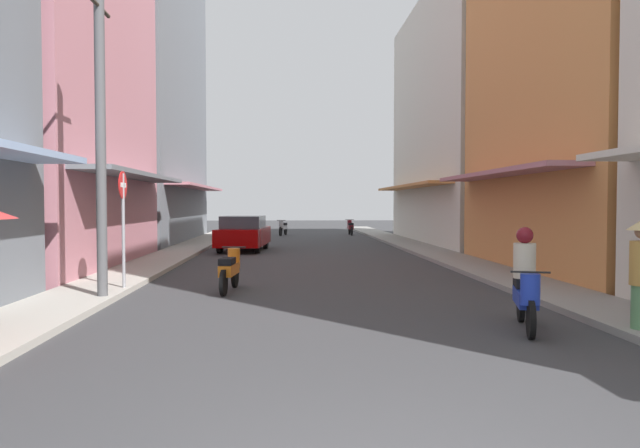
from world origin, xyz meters
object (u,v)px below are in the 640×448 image
at_px(motorbike_silver, 283,227).
at_px(parked_car, 244,233).
at_px(motorbike_maroon, 350,227).
at_px(utility_pole, 101,136).
at_px(street_sign_no_entry, 123,214).
at_px(motorbike_blue, 526,284).
at_px(motorbike_orange, 230,269).

distance_m(motorbike_silver, parked_car, 11.65).
height_order(motorbike_silver, motorbike_maroon, same).
xyz_separation_m(utility_pole, street_sign_no_entry, (0.10, 1.13, -1.55)).
bearing_deg(motorbike_blue, utility_pole, 158.27).
bearing_deg(parked_car, motorbike_maroon, 64.05).
bearing_deg(utility_pole, motorbike_maroon, 72.61).
bearing_deg(street_sign_no_entry, utility_pole, -95.06).
height_order(utility_pole, street_sign_no_entry, utility_pole).
bearing_deg(motorbike_maroon, motorbike_silver, -176.55).
bearing_deg(motorbike_maroon, utility_pole, -107.39).
height_order(parked_car, utility_pole, utility_pole).
distance_m(motorbike_orange, street_sign_no_entry, 2.59).
distance_m(motorbike_maroon, parked_car, 13.13).
bearing_deg(parked_car, utility_pole, -98.42).
bearing_deg(motorbike_orange, street_sign_no_entry, -177.17).
height_order(motorbike_blue, parked_car, motorbike_blue).
distance_m(motorbike_maroon, utility_pole, 25.52).
relative_size(motorbike_silver, motorbike_blue, 1.01).
height_order(motorbike_orange, parked_car, parked_car).
height_order(motorbike_silver, motorbike_orange, same).
bearing_deg(utility_pole, motorbike_silver, 82.00).
relative_size(motorbike_blue, motorbike_orange, 0.97).
xyz_separation_m(motorbike_blue, street_sign_no_entry, (-7.23, 4.05, 1.01)).
xyz_separation_m(parked_car, utility_pole, (-1.84, -12.40, 2.53)).
bearing_deg(motorbike_orange, utility_pole, -152.50).
xyz_separation_m(motorbike_maroon, utility_pole, (-7.58, -24.21, 2.77)).
bearing_deg(street_sign_no_entry, motorbike_silver, 81.86).
relative_size(motorbike_blue, street_sign_no_entry, 0.66).
xyz_separation_m(motorbike_silver, motorbike_blue, (3.97, -26.87, 0.20)).
relative_size(motorbike_maroon, motorbike_orange, 1.00).
relative_size(motorbike_blue, utility_pole, 0.28).
height_order(motorbike_silver, street_sign_no_entry, street_sign_no_entry).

